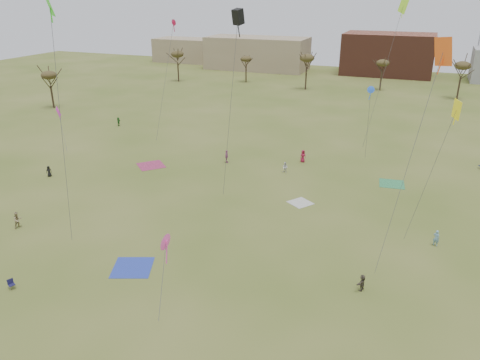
% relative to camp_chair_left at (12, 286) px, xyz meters
% --- Properties ---
extents(ground, '(260.00, 260.00, 0.00)m').
position_rel_camp_chair_left_xyz_m(ground, '(14.03, 5.56, -0.26)').
color(ground, '#42561A').
rests_on(ground, ground).
extents(spectator_fore_b, '(0.93, 1.06, 1.84)m').
position_rel_camp_chair_left_xyz_m(spectator_fore_b, '(-8.07, 8.65, 0.66)').
color(spectator_fore_b, tan).
rests_on(spectator_fore_b, ground).
extents(spectator_fore_c, '(0.85, 1.47, 1.51)m').
position_rel_camp_chair_left_xyz_m(spectator_fore_c, '(27.83, 10.85, 0.49)').
color(spectator_fore_c, '#4F4638').
rests_on(spectator_fore_c, ground).
extents(flyer_mid_a, '(0.88, 0.79, 1.52)m').
position_rel_camp_chair_left_xyz_m(flyer_mid_a, '(-15.71, 21.53, 0.50)').
color(flyer_mid_a, black).
rests_on(flyer_mid_a, ground).
extents(flyer_mid_c, '(0.73, 0.61, 1.70)m').
position_rel_camp_chair_left_xyz_m(flyer_mid_c, '(33.63, 21.19, 0.59)').
color(flyer_mid_c, '#72A3BE').
rests_on(flyer_mid_c, ground).
extents(spectator_mid_d, '(0.94, 1.21, 1.91)m').
position_rel_camp_chair_left_xyz_m(spectator_mid_d, '(4.72, 35.63, 0.69)').
color(spectator_mid_d, '#A84685').
rests_on(spectator_mid_d, ground).
extents(spectator_mid_e, '(0.82, 0.69, 1.50)m').
position_rel_camp_chair_left_xyz_m(spectator_mid_e, '(13.93, 34.91, 0.49)').
color(spectator_mid_e, silver).
rests_on(spectator_mid_e, ground).
extents(flyer_far_a, '(1.04, 1.55, 1.60)m').
position_rel_camp_chair_left_xyz_m(flyer_far_a, '(-22.18, 46.63, 0.54)').
color(flyer_far_a, '#236321').
rests_on(flyer_far_a, ground).
extents(flyer_far_b, '(1.07, 1.05, 1.86)m').
position_rel_camp_chair_left_xyz_m(flyer_far_b, '(15.15, 40.03, 0.67)').
color(flyer_far_b, maroon).
rests_on(flyer_far_b, ground).
extents(blanket_blue, '(4.56, 4.56, 0.03)m').
position_rel_camp_chair_left_xyz_m(blanket_blue, '(7.72, 6.57, -0.26)').
color(blanket_blue, '#293EB3').
rests_on(blanket_blue, ground).
extents(blanket_cream, '(3.38, 3.38, 0.03)m').
position_rel_camp_chair_left_xyz_m(blanket_cream, '(18.51, 25.95, -0.26)').
color(blanket_cream, beige).
rests_on(blanket_cream, ground).
extents(blanket_plum, '(5.08, 5.08, 0.03)m').
position_rel_camp_chair_left_xyz_m(blanket_plum, '(-5.06, 30.39, -0.26)').
color(blanket_plum, '#9C3058').
rests_on(blanket_plum, ground).
extents(blanket_olive, '(3.53, 3.53, 0.03)m').
position_rel_camp_chair_left_xyz_m(blanket_olive, '(28.24, 36.16, -0.26)').
color(blanket_olive, '#328A51').
rests_on(blanket_olive, ground).
extents(camp_chair_left, '(0.71, 0.68, 0.87)m').
position_rel_camp_chair_left_xyz_m(camp_chair_left, '(0.00, 0.00, 0.00)').
color(camp_chair_left, '#17153C').
rests_on(camp_chair_left, ground).
extents(kites_aloft, '(62.91, 49.73, 22.40)m').
position_rel_camp_chair_left_xyz_m(kites_aloft, '(12.39, 23.16, 17.34)').
color(kites_aloft, '#B71340').
rests_on(kites_aloft, ground).
extents(tree_line, '(117.44, 49.32, 8.91)m').
position_rel_camp_chair_left_xyz_m(tree_line, '(11.18, 84.68, 6.83)').
color(tree_line, '#3A2B1E').
rests_on(tree_line, ground).
extents(building_tan, '(32.00, 14.00, 10.00)m').
position_rel_camp_chair_left_xyz_m(building_tan, '(-20.97, 120.56, 4.74)').
color(building_tan, '#937F60').
rests_on(building_tan, ground).
extents(building_brick, '(26.00, 16.00, 12.00)m').
position_rel_camp_chair_left_xyz_m(building_brick, '(19.03, 125.56, 5.74)').
color(building_brick, brown).
rests_on(building_brick, ground).
extents(building_tan_west, '(20.00, 12.00, 8.00)m').
position_rel_camp_chair_left_xyz_m(building_tan_west, '(-50.97, 127.56, 3.74)').
color(building_tan_west, '#937F60').
rests_on(building_tan_west, ground).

